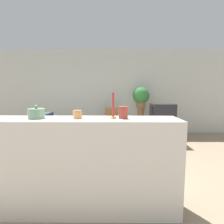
{
  "coord_description": "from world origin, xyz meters",
  "views": [
    {
      "loc": [
        0.51,
        -2.33,
        1.37
      ],
      "look_at": [
        0.48,
        2.08,
        0.85
      ],
      "focal_mm": 28.0,
      "sensor_mm": 36.0,
      "label": 1
    }
  ],
  "objects_px": {
    "wooden_chair": "(111,122)",
    "potted_plant": "(141,96)",
    "decorative_bowl": "(36,113)",
    "couch": "(50,140)",
    "television": "(162,115)"
  },
  "relations": [
    {
      "from": "couch",
      "to": "decorative_bowl",
      "type": "xyz_separation_m",
      "value": [
        0.58,
        -1.93,
        0.85
      ]
    },
    {
      "from": "couch",
      "to": "decorative_bowl",
      "type": "relative_size",
      "value": 9.36
    },
    {
      "from": "couch",
      "to": "decorative_bowl",
      "type": "height_order",
      "value": "decorative_bowl"
    },
    {
      "from": "wooden_chair",
      "to": "potted_plant",
      "type": "xyz_separation_m",
      "value": [
        0.89,
        0.23,
        0.74
      ]
    },
    {
      "from": "couch",
      "to": "decorative_bowl",
      "type": "distance_m",
      "value": 2.19
    },
    {
      "from": "potted_plant",
      "to": "television",
      "type": "bearing_deg",
      "value": -56.23
    },
    {
      "from": "wooden_chair",
      "to": "television",
      "type": "bearing_deg",
      "value": -18.73
    },
    {
      "from": "wooden_chair",
      "to": "potted_plant",
      "type": "height_order",
      "value": "potted_plant"
    },
    {
      "from": "potted_plant",
      "to": "decorative_bowl",
      "type": "relative_size",
      "value": 3.37
    },
    {
      "from": "television",
      "to": "decorative_bowl",
      "type": "relative_size",
      "value": 3.39
    },
    {
      "from": "couch",
      "to": "wooden_chair",
      "type": "height_order",
      "value": "wooden_chair"
    },
    {
      "from": "wooden_chair",
      "to": "potted_plant",
      "type": "bearing_deg",
      "value": 14.69
    },
    {
      "from": "wooden_chair",
      "to": "decorative_bowl",
      "type": "relative_size",
      "value": 4.89
    },
    {
      "from": "potted_plant",
      "to": "wooden_chair",
      "type": "bearing_deg",
      "value": -165.31
    },
    {
      "from": "television",
      "to": "wooden_chair",
      "type": "height_order",
      "value": "television"
    }
  ]
}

